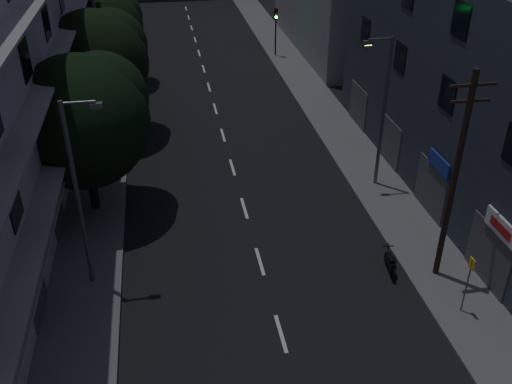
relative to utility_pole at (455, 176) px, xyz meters
name	(u,v)px	position (x,y,z in m)	size (l,w,h in m)	color
ground	(222,132)	(-7.24, 16.24, -4.87)	(160.00, 160.00, 0.00)	black
sidewalk_left	(104,139)	(-14.74, 16.24, -4.79)	(3.00, 90.00, 0.15)	#565659
sidewalk_right	(333,123)	(0.26, 16.24, -4.79)	(3.00, 90.00, 0.15)	#565659
lane_markings	(212,97)	(-7.24, 22.49, -4.86)	(0.15, 60.50, 0.01)	beige
building_right	(500,103)	(4.75, 5.23, 0.63)	(6.19, 28.00, 11.00)	#292E38
tree_near	(83,116)	(-14.62, 7.99, 0.20)	(6.37, 6.37, 7.86)	black
tree_mid	(96,59)	(-14.59, 16.98, 0.17)	(6.36, 6.36, 7.82)	black
tree_far	(105,25)	(-14.65, 26.56, -0.25)	(5.76, 5.76, 7.13)	black
traffic_signal_far_right	(276,22)	(-0.60, 31.42, -1.77)	(0.28, 0.37, 4.10)	black
traffic_signal_far_left	(119,27)	(-13.99, 32.08, -1.77)	(0.28, 0.37, 4.10)	black
street_lamp_left_near	(79,188)	(-14.30, 2.00, -0.27)	(1.51, 0.25, 8.00)	#595C61
street_lamp_right	(382,106)	(0.04, 7.88, -0.27)	(1.51, 0.25, 8.00)	#515258
street_lamp_left_far	(102,48)	(-14.53, 20.62, -0.27)	(1.51, 0.25, 8.00)	#575A5F
utility_pole	(455,176)	(0.00, 0.00, 0.00)	(1.80, 0.24, 9.00)	black
bus_stop_sign	(469,275)	(-0.06, -2.39, -2.98)	(0.06, 0.35, 2.52)	#595B60
motorcycle	(390,264)	(-1.85, 0.56, -4.43)	(0.50, 1.71, 1.10)	black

